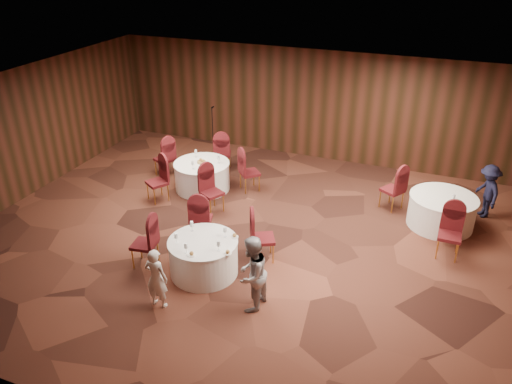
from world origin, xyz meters
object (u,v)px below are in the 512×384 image
(table_right, at_px, (441,211))
(table_left, at_px, (202,176))
(man_c, at_px, (487,191))
(table_main, at_px, (204,257))
(woman_a, at_px, (156,278))
(mic_stand, at_px, (213,144))
(woman_b, at_px, (252,274))

(table_right, bearing_deg, table_left, -176.77)
(table_left, height_order, man_c, man_c)
(table_main, relative_size, man_c, 1.04)
(woman_a, bearing_deg, mic_stand, -70.94)
(table_left, xyz_separation_m, mic_stand, (-0.58, 1.88, 0.10))
(woman_b, distance_m, man_c, 6.42)
(table_main, distance_m, man_c, 6.86)
(table_right, height_order, man_c, man_c)
(table_left, relative_size, table_right, 0.96)
(table_left, relative_size, mic_stand, 0.90)
(table_main, distance_m, woman_b, 1.45)
(mic_stand, bearing_deg, woman_b, -58.47)
(woman_b, height_order, man_c, woman_b)
(woman_a, bearing_deg, table_left, -70.94)
(table_left, distance_m, mic_stand, 1.97)
(mic_stand, height_order, woman_b, mic_stand)
(table_right, xyz_separation_m, woman_a, (-4.58, -4.82, 0.23))
(table_right, relative_size, man_c, 1.15)
(table_left, xyz_separation_m, woman_a, (1.38, -4.49, 0.23))
(woman_a, xyz_separation_m, woman_b, (1.59, 0.57, 0.13))
(table_main, xyz_separation_m, woman_b, (1.27, -0.61, 0.35))
(mic_stand, height_order, man_c, mic_stand)
(man_c, bearing_deg, woman_a, -68.32)
(woman_a, xyz_separation_m, man_c, (5.52, 5.66, 0.06))
(table_right, bearing_deg, woman_b, -125.16)
(woman_a, height_order, woman_b, woman_b)
(table_main, height_order, woman_a, woman_a)
(table_left, xyz_separation_m, man_c, (6.90, 1.17, 0.28))
(woman_b, bearing_deg, table_right, 150.39)
(woman_a, bearing_deg, woman_b, -158.22)
(table_left, relative_size, man_c, 1.11)
(table_left, height_order, table_right, same)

